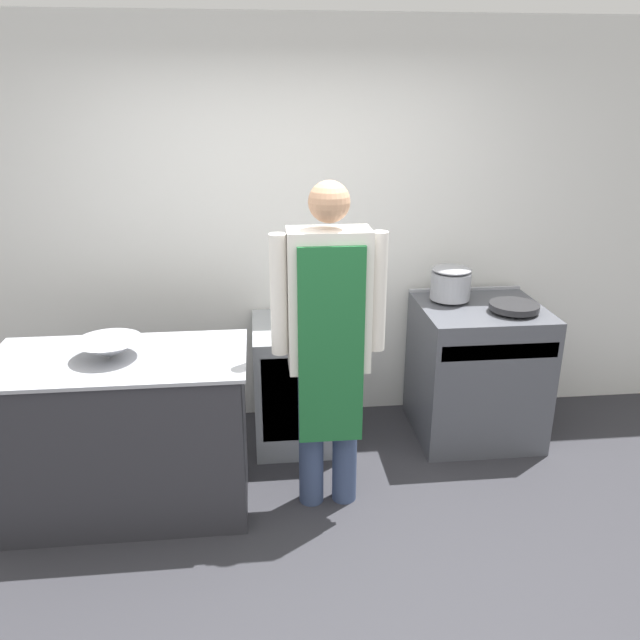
% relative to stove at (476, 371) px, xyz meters
% --- Properties ---
extents(ground_plane, '(14.00, 14.00, 0.00)m').
position_rel_stove_xyz_m(ground_plane, '(-1.25, -1.37, -0.46)').
color(ground_plane, '#2D2D33').
extents(wall_back, '(8.00, 0.05, 2.70)m').
position_rel_stove_xyz_m(wall_back, '(-1.25, 0.45, 0.89)').
color(wall_back, white).
rests_on(wall_back, ground_plane).
extents(prep_counter, '(1.36, 0.70, 0.92)m').
position_rel_stove_xyz_m(prep_counter, '(-2.21, -0.60, -0.00)').
color(prep_counter, '#2D2D33').
rests_on(prep_counter, ground_plane).
extents(stove, '(0.80, 0.74, 0.94)m').
position_rel_stove_xyz_m(stove, '(0.00, 0.00, 0.00)').
color(stove, '#4C4F56').
rests_on(stove, ground_plane).
extents(fridge_unit, '(0.59, 0.68, 0.81)m').
position_rel_stove_xyz_m(fridge_unit, '(-1.20, 0.06, -0.06)').
color(fridge_unit, '#93999E').
rests_on(fridge_unit, ground_plane).
extents(person_cook, '(0.61, 0.24, 1.84)m').
position_rel_stove_xyz_m(person_cook, '(-1.09, -0.68, 0.58)').
color(person_cook, '#38476B').
rests_on(person_cook, ground_plane).
extents(mixing_bowl, '(0.35, 0.35, 0.10)m').
position_rel_stove_xyz_m(mixing_bowl, '(-2.24, -0.60, 0.51)').
color(mixing_bowl, '#9EA0A8').
rests_on(mixing_bowl, prep_counter).
extents(stock_pot, '(0.26, 0.26, 0.22)m').
position_rel_stove_xyz_m(stock_pot, '(-0.18, 0.13, 0.59)').
color(stock_pot, '#9EA0A8').
rests_on(stock_pot, stove).
extents(saute_pan, '(0.31, 0.31, 0.04)m').
position_rel_stove_xyz_m(saute_pan, '(0.16, -0.13, 0.50)').
color(saute_pan, '#262628').
rests_on(saute_pan, stove).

